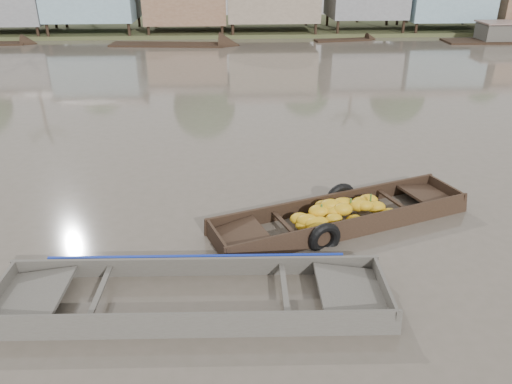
{
  "coord_description": "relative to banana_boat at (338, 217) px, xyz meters",
  "views": [
    {
      "loc": [
        -0.87,
        -9.52,
        5.76
      ],
      "look_at": [
        -0.3,
        0.61,
        0.8
      ],
      "focal_mm": 35.0,
      "sensor_mm": 36.0,
      "label": 1
    }
  ],
  "objects": [
    {
      "name": "banana_boat",
      "position": [
        0.0,
        0.0,
        0.0
      ],
      "size": [
        6.37,
        3.51,
        0.86
      ],
      "rotation": [
        0.0,
        0.0,
        0.35
      ],
      "color": "black",
      "rests_on": "ground"
    },
    {
      "name": "ground",
      "position": [
        -1.6,
        -0.46,
        -0.18
      ],
      "size": [
        120.0,
        120.0,
        0.0
      ],
      "primitive_type": "plane",
      "color": "#534C40",
      "rests_on": "ground"
    },
    {
      "name": "viewer_boat",
      "position": [
        -3.18,
        -2.71,
        -0.13
      ],
      "size": [
        7.1,
        2.08,
        0.57
      ],
      "rotation": [
        0.0,
        0.0,
        -0.03
      ],
      "color": "#444039",
      "rests_on": "ground"
    },
    {
      "name": "distant_boats",
      "position": [
        10.86,
        23.6,
        0.02
      ],
      "size": [
        44.87,
        14.51,
        1.38
      ],
      "color": "black",
      "rests_on": "ground"
    }
  ]
}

